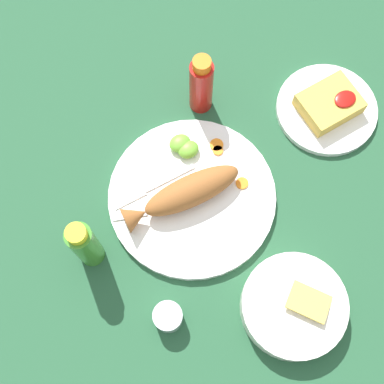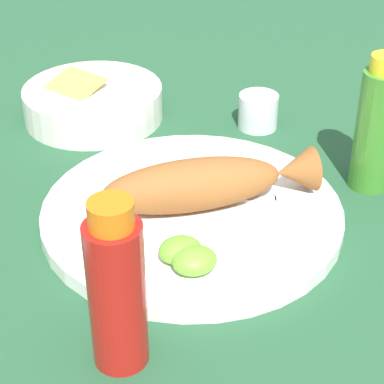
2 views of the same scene
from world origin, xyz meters
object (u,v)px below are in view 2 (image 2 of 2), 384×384
at_px(fried_fish, 207,183).
at_px(hot_sauce_bottle_red, 117,290).
at_px(main_plate, 192,213).
at_px(hot_sauce_bottle_green, 378,128).
at_px(fork_near, 267,198).
at_px(fork_far, 268,221).
at_px(salt_cup, 258,113).
at_px(guacamole_bowl, 93,101).

bearing_deg(fried_fish, hot_sauce_bottle_red, 55.49).
bearing_deg(main_plate, hot_sauce_bottle_green, 179.11).
height_order(fork_near, hot_sauce_bottle_red, hot_sauce_bottle_red).
bearing_deg(hot_sauce_bottle_green, main_plate, -0.89).
bearing_deg(fork_far, main_plate, 142.76).
xyz_separation_m(hot_sauce_bottle_green, salt_cup, (0.07, -0.19, -0.06)).
bearing_deg(fork_far, fried_fish, 135.36).
distance_m(fried_fish, fork_far, 0.08).
height_order(fork_far, hot_sauce_bottle_green, hot_sauce_bottle_green).
bearing_deg(salt_cup, guacamole_bowl, -25.96).
distance_m(fork_near, hot_sauce_bottle_green, 0.16).
distance_m(fried_fish, fork_near, 0.08).
bearing_deg(fork_far, hot_sauce_bottle_red, -146.06).
relative_size(fried_fish, guacamole_bowl, 1.26).
bearing_deg(guacamole_bowl, salt_cup, 154.04).
xyz_separation_m(fork_far, guacamole_bowl, (0.12, -0.35, 0.01)).
xyz_separation_m(fork_near, hot_sauce_bottle_red, (0.22, 0.17, 0.06)).
xyz_separation_m(fork_near, fork_far, (0.02, 0.04, 0.00)).
bearing_deg(main_plate, guacamole_bowl, -80.13).
bearing_deg(fried_fish, main_plate, 0.00).
distance_m(fried_fish, hot_sauce_bottle_red, 0.23).
height_order(fork_near, fork_far, same).
xyz_separation_m(fried_fish, hot_sauce_bottle_red, (0.15, 0.18, 0.03)).
relative_size(fork_far, hot_sauce_bottle_green, 1.10).
height_order(fork_near, salt_cup, salt_cup).
bearing_deg(fried_fish, salt_cup, -123.06).
distance_m(main_plate, guacamole_bowl, 0.29).
height_order(hot_sauce_bottle_green, guacamole_bowl, hot_sauce_bottle_green).
distance_m(fried_fish, hot_sauce_bottle_green, 0.22).
relative_size(fork_near, hot_sauce_bottle_green, 1.05).
relative_size(fork_far, hot_sauce_bottle_red, 1.12).
relative_size(fork_far, guacamole_bowl, 0.93).
distance_m(fried_fish, guacamole_bowl, 0.30).
distance_m(fork_far, hot_sauce_bottle_green, 0.18).
relative_size(fried_fish, fork_far, 1.35).
distance_m(hot_sauce_bottle_red, salt_cup, 0.47).
relative_size(main_plate, guacamole_bowl, 1.72).
bearing_deg(guacamole_bowl, hot_sauce_bottle_green, 133.76).
bearing_deg(main_plate, fork_far, 140.62).
xyz_separation_m(main_plate, salt_cup, (-0.16, -0.19, 0.01)).
relative_size(fried_fish, fork_near, 1.41).
bearing_deg(fried_fish, fork_far, 138.07).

